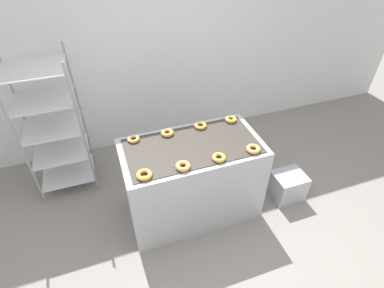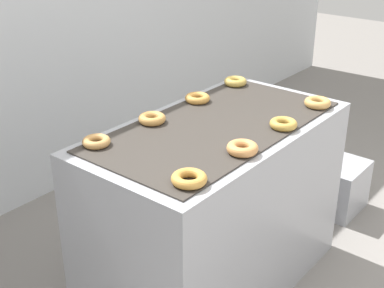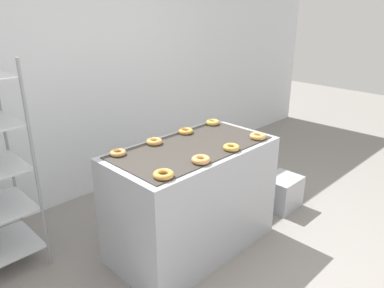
{
  "view_description": "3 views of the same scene",
  "coord_description": "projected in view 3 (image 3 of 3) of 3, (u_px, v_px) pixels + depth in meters",
  "views": [
    {
      "loc": [
        -0.74,
        -1.49,
        2.74
      ],
      "look_at": [
        0.0,
        0.62,
        0.95
      ],
      "focal_mm": 28.0,
      "sensor_mm": 36.0,
      "label": 1
    },
    {
      "loc": [
        -1.88,
        -0.76,
        1.92
      ],
      "look_at": [
        0.0,
        0.77,
        0.79
      ],
      "focal_mm": 50.0,
      "sensor_mm": 36.0,
      "label": 2
    },
    {
      "loc": [
        -1.94,
        -1.33,
        2.01
      ],
      "look_at": [
        0.0,
        0.62,
        0.95
      ],
      "focal_mm": 35.0,
      "sensor_mm": 36.0,
      "label": 3
    }
  ],
  "objects": [
    {
      "name": "donut_far_midleft",
      "position": [
        154.0,
        142.0,
        3.0
      ],
      "size": [
        0.13,
        0.13,
        0.04
      ],
      "primitive_type": "torus",
      "color": "tan",
      "rests_on": "fryer_machine"
    },
    {
      "name": "donut_near_midleft",
      "position": [
        201.0,
        160.0,
        2.65
      ],
      "size": [
        0.13,
        0.13,
        0.04
      ],
      "primitive_type": "torus",
      "color": "#DB9453",
      "rests_on": "fryer_machine"
    },
    {
      "name": "wall_back",
      "position": [
        87.0,
        65.0,
        3.78
      ],
      "size": [
        8.0,
        0.05,
        2.8
      ],
      "color": "silver",
      "rests_on": "ground_plane"
    },
    {
      "name": "donut_far_left",
      "position": [
        118.0,
        153.0,
        2.78
      ],
      "size": [
        0.12,
        0.12,
        0.04
      ],
      "primitive_type": "torus",
      "color": "tan",
      "rests_on": "fryer_machine"
    },
    {
      "name": "donut_near_right",
      "position": [
        258.0,
        136.0,
        3.11
      ],
      "size": [
        0.14,
        0.14,
        0.04
      ],
      "primitive_type": "torus",
      "color": "tan",
      "rests_on": "fryer_machine"
    },
    {
      "name": "donut_near_midright",
      "position": [
        231.0,
        147.0,
        2.88
      ],
      "size": [
        0.13,
        0.13,
        0.04
      ],
      "primitive_type": "torus",
      "color": "gold",
      "rests_on": "fryer_machine"
    },
    {
      "name": "donut_far_right",
      "position": [
        212.0,
        122.0,
        3.47
      ],
      "size": [
        0.13,
        0.13,
        0.04
      ],
      "primitive_type": "torus",
      "color": "gold",
      "rests_on": "fryer_machine"
    },
    {
      "name": "fryer_machine",
      "position": [
        192.0,
        198.0,
        3.12
      ],
      "size": [
        1.38,
        0.73,
        0.93
      ],
      "color": "#A8AAB2",
      "rests_on": "ground_plane"
    },
    {
      "name": "donut_near_left",
      "position": [
        163.0,
        174.0,
        2.43
      ],
      "size": [
        0.14,
        0.14,
        0.04
      ],
      "primitive_type": "torus",
      "color": "gold",
      "rests_on": "fryer_machine"
    },
    {
      "name": "ground_plane",
      "position": [
        248.0,
        280.0,
        2.88
      ],
      "size": [
        14.0,
        14.0,
        0.0
      ],
      "primitive_type": "plane",
      "color": "gray"
    },
    {
      "name": "donut_far_midright",
      "position": [
        186.0,
        131.0,
        3.24
      ],
      "size": [
        0.13,
        0.13,
        0.04
      ],
      "primitive_type": "torus",
      "color": "gold",
      "rests_on": "fryer_machine"
    },
    {
      "name": "glaze_bin",
      "position": [
        282.0,
        192.0,
        3.84
      ],
      "size": [
        0.36,
        0.31,
        0.33
      ],
      "color": "#A8AAB2",
      "rests_on": "ground_plane"
    }
  ]
}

